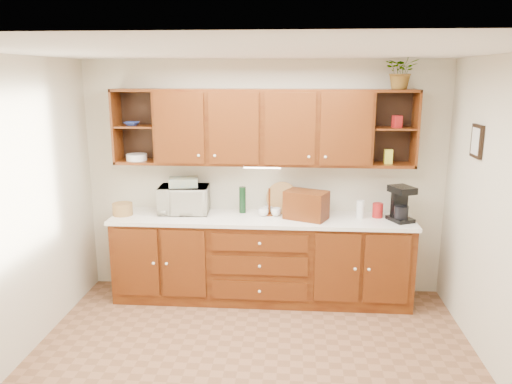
% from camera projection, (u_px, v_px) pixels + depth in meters
% --- Properties ---
extents(floor, '(4.00, 4.00, 0.00)m').
position_uv_depth(floor, '(250.00, 372.00, 4.19)').
color(floor, brown).
rests_on(floor, ground).
extents(ceiling, '(4.00, 4.00, 0.00)m').
position_uv_depth(ceiling, '(249.00, 51.00, 3.59)').
color(ceiling, white).
rests_on(ceiling, back_wall).
extents(back_wall, '(4.00, 0.00, 4.00)m').
position_uv_depth(back_wall, '(263.00, 179.00, 5.59)').
color(back_wall, beige).
rests_on(back_wall, floor).
extents(left_wall, '(0.00, 3.50, 3.50)m').
position_uv_depth(left_wall, '(4.00, 218.00, 4.04)').
color(left_wall, beige).
rests_on(left_wall, floor).
extents(base_cabinets, '(3.20, 0.60, 0.90)m').
position_uv_depth(base_cabinets, '(262.00, 259.00, 5.49)').
color(base_cabinets, '#3B1406').
rests_on(base_cabinets, floor).
extents(countertop, '(3.24, 0.64, 0.04)m').
position_uv_depth(countertop, '(262.00, 219.00, 5.37)').
color(countertop, white).
rests_on(countertop, base_cabinets).
extents(upper_cabinets, '(3.20, 0.33, 0.80)m').
position_uv_depth(upper_cabinets, '(264.00, 127.00, 5.29)').
color(upper_cabinets, '#3B1406').
rests_on(upper_cabinets, back_wall).
extents(undercabinet_light, '(0.40, 0.05, 0.02)m').
position_uv_depth(undercabinet_light, '(262.00, 167.00, 5.34)').
color(undercabinet_light, white).
rests_on(undercabinet_light, upper_cabinets).
extents(framed_picture, '(0.03, 0.24, 0.30)m').
position_uv_depth(framed_picture, '(477.00, 141.00, 4.49)').
color(framed_picture, black).
rests_on(framed_picture, right_wall).
extents(wicker_basket, '(0.28, 0.28, 0.13)m').
position_uv_depth(wicker_basket, '(123.00, 209.00, 5.44)').
color(wicker_basket, '#A27543').
rests_on(wicker_basket, countertop).
extents(microwave, '(0.56, 0.40, 0.30)m').
position_uv_depth(microwave, '(184.00, 199.00, 5.51)').
color(microwave, '#EEE7CD').
rests_on(microwave, countertop).
extents(towel_stack, '(0.35, 0.28, 0.09)m').
position_uv_depth(towel_stack, '(183.00, 182.00, 5.46)').
color(towel_stack, tan).
rests_on(towel_stack, microwave).
extents(wine_bottle, '(0.08, 0.08, 0.29)m').
position_uv_depth(wine_bottle, '(242.00, 200.00, 5.51)').
color(wine_bottle, black).
rests_on(wine_bottle, countertop).
extents(woven_tray, '(0.37, 0.17, 0.35)m').
position_uv_depth(woven_tray, '(282.00, 212.00, 5.52)').
color(woven_tray, '#A27543').
rests_on(woven_tray, countertop).
extents(bread_box, '(0.50, 0.42, 0.30)m').
position_uv_depth(bread_box, '(306.00, 205.00, 5.27)').
color(bread_box, '#3B1406').
rests_on(bread_box, countertop).
extents(mug_tree, '(0.28, 0.27, 0.30)m').
position_uv_depth(mug_tree, '(269.00, 211.00, 5.44)').
color(mug_tree, '#3B1406').
rests_on(mug_tree, countertop).
extents(canister_red, '(0.13, 0.13, 0.15)m').
position_uv_depth(canister_red, '(378.00, 210.00, 5.34)').
color(canister_red, maroon).
rests_on(canister_red, countertop).
extents(canister_white, '(0.10, 0.10, 0.19)m').
position_uv_depth(canister_white, '(360.00, 209.00, 5.31)').
color(canister_white, white).
rests_on(canister_white, countertop).
extents(canister_yellow, '(0.12, 0.12, 0.11)m').
position_uv_depth(canister_yellow, '(317.00, 214.00, 5.28)').
color(canister_yellow, yellow).
rests_on(canister_yellow, countertop).
extents(coffee_maker, '(0.29, 0.32, 0.37)m').
position_uv_depth(coffee_maker, '(401.00, 204.00, 5.21)').
color(coffee_maker, black).
rests_on(coffee_maker, countertop).
extents(bowl_stack, '(0.18, 0.18, 0.04)m').
position_uv_depth(bowl_stack, '(132.00, 124.00, 5.38)').
color(bowl_stack, '#2A429D').
rests_on(bowl_stack, upper_cabinets).
extents(plate_stack, '(0.28, 0.28, 0.07)m').
position_uv_depth(plate_stack, '(137.00, 157.00, 5.45)').
color(plate_stack, white).
rests_on(plate_stack, upper_cabinets).
extents(pantry_box_yellow, '(0.08, 0.07, 0.15)m').
position_uv_depth(pantry_box_yellow, '(388.00, 157.00, 5.25)').
color(pantry_box_yellow, yellow).
rests_on(pantry_box_yellow, upper_cabinets).
extents(pantry_box_red, '(0.10, 0.10, 0.13)m').
position_uv_depth(pantry_box_red, '(397.00, 122.00, 5.14)').
color(pantry_box_red, maroon).
rests_on(pantry_box_red, upper_cabinets).
extents(potted_plant, '(0.37, 0.33, 0.36)m').
position_uv_depth(potted_plant, '(402.00, 71.00, 5.00)').
color(potted_plant, '#999999').
rests_on(potted_plant, upper_cabinets).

